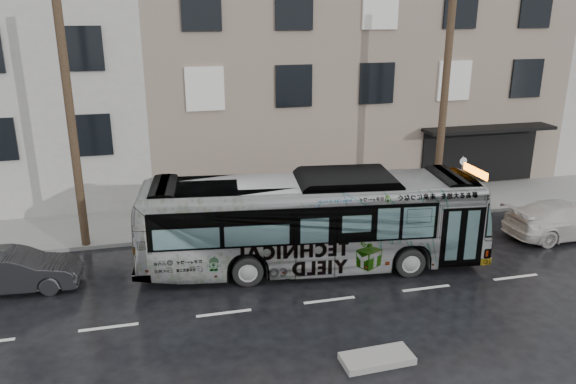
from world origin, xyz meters
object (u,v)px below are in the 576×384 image
object	(u,v)px
utility_pole_front	(444,107)
utility_pole_rear	(71,123)
white_sedan	(564,219)
bus	(312,222)
sign_post	(460,184)
dark_sedan	(14,271)

from	to	relation	value
utility_pole_front	utility_pole_rear	xyz separation A→B (m)	(-14.00, 0.00, 0.00)
utility_pole_rear	white_sedan	world-z (taller)	utility_pole_rear
utility_pole_front	white_sedan	size ratio (longest dim) A/B	1.90
bus	sign_post	bearing A→B (deg)	-59.10
dark_sedan	utility_pole_rear	bearing A→B (deg)	-30.17
white_sedan	dark_sedan	world-z (taller)	white_sedan
utility_pole_rear	dark_sedan	distance (m)	5.23
utility_pole_rear	bus	xyz separation A→B (m)	(7.63, -3.36, -3.04)
utility_pole_rear	bus	bearing A→B (deg)	-23.76
white_sedan	sign_post	bearing A→B (deg)	38.21
utility_pole_front	utility_pole_rear	world-z (taller)	same
white_sedan	bus	bearing A→B (deg)	88.96
utility_pole_front	white_sedan	bearing A→B (deg)	-39.65
sign_post	dark_sedan	xyz separation A→B (m)	(-16.93, -2.83, -0.70)
utility_pole_front	utility_pole_rear	size ratio (longest dim) A/B	1.00
utility_pole_front	utility_pole_rear	distance (m)	14.00
utility_pole_rear	white_sedan	distance (m)	18.48
utility_pole_front	sign_post	distance (m)	3.48
bus	utility_pole_rear	bearing A→B (deg)	72.91
bus	white_sedan	xyz separation A→B (m)	(10.15, 0.23, -0.93)
utility_pole_rear	sign_post	distance (m)	15.46
dark_sedan	utility_pole_front	bearing A→B (deg)	-77.12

